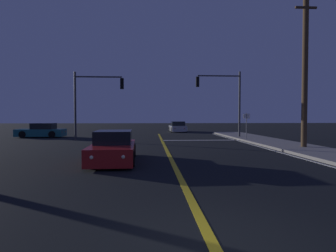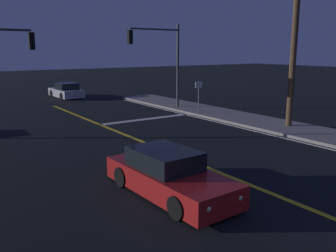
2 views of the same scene
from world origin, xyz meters
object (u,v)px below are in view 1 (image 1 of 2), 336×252
Objects in this scene: car_mid_block_teal at (42,131)px; car_lead_oncoming_silver at (178,127)px; traffic_signal_near_right at (224,94)px; utility_pole_right at (305,65)px; traffic_signal_far_left at (93,95)px; car_far_approaching_red at (113,148)px; street_sign_corner at (246,122)px.

car_lead_oncoming_silver is (13.79, 8.80, 0.00)m from car_mid_block_teal.
traffic_signal_near_right is 9.43m from utility_pole_right.
traffic_signal_near_right is (3.20, -10.88, 3.45)m from car_lead_oncoming_silver.
traffic_signal_far_left is at bearing -121.18° from car_mid_block_teal.
car_lead_oncoming_silver is 15.15m from traffic_signal_far_left.
traffic_signal_near_right is at bearing -124.76° from car_far_approaching_red.
traffic_signal_far_left is (-11.46, -1.40, -0.24)m from traffic_signal_near_right.
traffic_signal_near_right is at bearing -75.65° from car_lead_oncoming_silver.
utility_pole_right is (5.73, -19.91, 4.48)m from car_lead_oncoming_silver.
car_far_approaching_red is 1.12× the size of car_lead_oncoming_silver.
traffic_signal_near_right is at bearing 105.63° from utility_pole_right.
car_far_approaching_red is at bearing 57.43° from traffic_signal_near_right.
utility_pole_right is (2.53, -9.03, 1.02)m from traffic_signal_near_right.
traffic_signal_near_right is at bearing 6.96° from traffic_signal_far_left.
traffic_signal_far_left is at bearing 173.66° from street_sign_corner.
traffic_signal_near_right reaches higher than car_mid_block_teal.
utility_pole_right is at bearing -77.33° from street_sign_corner.
car_far_approaching_red is 24.46m from car_lead_oncoming_silver.
traffic_signal_far_left is 2.52× the size of street_sign_corner.
car_lead_oncoming_silver is 0.70× the size of traffic_signal_near_right.
utility_pole_right reaches higher than car_mid_block_teal.
car_mid_block_teal is 1.04× the size of car_lead_oncoming_silver.
street_sign_corner is at bearing 111.90° from traffic_signal_near_right.
traffic_signal_near_right is 3.93m from street_sign_corner.
street_sign_corner reaches higher than car_far_approaching_red.
car_far_approaching_red is 0.48× the size of utility_pole_right.
utility_pole_right reaches higher than street_sign_corner.
utility_pole_right is (13.99, -7.63, 1.26)m from traffic_signal_far_left.
utility_pole_right reaches higher than traffic_signal_near_right.
car_far_approaching_red and car_lead_oncoming_silver have the same top height.
traffic_signal_far_left is 12.87m from street_sign_corner.
street_sign_corner reaches higher than car_mid_block_teal.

